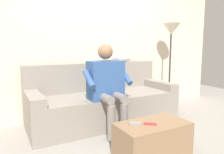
{
  "coord_description": "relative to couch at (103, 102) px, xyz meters",
  "views": [
    {
      "loc": [
        1.38,
        2.71,
        1.14
      ],
      "look_at": [
        0.0,
        0.16,
        0.72
      ],
      "focal_mm": 34.31,
      "sensor_mm": 36.0,
      "label": 1
    }
  ],
  "objects": [
    {
      "name": "remote_red",
      "position": [
        0.05,
        1.21,
        0.06
      ],
      "size": [
        0.12,
        0.11,
        0.02
      ],
      "primitive_type": "cube",
      "rotation": [
        0.0,
        0.0,
        2.48
      ],
      "color": "#B73333",
      "rests_on": "coffee_table"
    },
    {
      "name": "couch",
      "position": [
        0.0,
        0.0,
        0.0
      ],
      "size": [
        2.19,
        0.84,
        0.88
      ],
      "color": "gray",
      "rests_on": "ground"
    },
    {
      "name": "floor_lamp",
      "position": [
        -1.37,
        -0.04,
        1.01
      ],
      "size": [
        0.3,
        0.3,
        1.54
      ],
      "color": "#2D2D2D",
      "rests_on": "ground"
    },
    {
      "name": "remote_gray",
      "position": [
        0.19,
        1.14,
        0.07
      ],
      "size": [
        0.13,
        0.09,
        0.02
      ],
      "primitive_type": "cube",
      "rotation": [
        0.0,
        0.0,
        5.9
      ],
      "color": "gray",
      "rests_on": "coffee_table"
    },
    {
      "name": "person_solo_seated",
      "position": [
        0.12,
        0.39,
        0.36
      ],
      "size": [
        0.6,
        0.51,
        1.17
      ],
      "color": "#335693",
      "rests_on": "ground"
    },
    {
      "name": "back_wall",
      "position": [
        0.0,
        -0.45,
        1.09
      ],
      "size": [
        5.34,
        0.06,
        2.78
      ],
      "primitive_type": "cube",
      "color": "beige",
      "rests_on": "ground"
    },
    {
      "name": "coffee_table",
      "position": [
        0.0,
        1.18,
        -0.12
      ],
      "size": [
        0.76,
        0.41,
        0.36
      ],
      "color": "#8C6B4C",
      "rests_on": "ground"
    },
    {
      "name": "cat_on_backrest",
      "position": [
        -0.5,
        -0.28,
        0.65
      ],
      "size": [
        0.52,
        0.12,
        0.14
      ],
      "color": "silver",
      "rests_on": "couch"
    },
    {
      "name": "ground_plane",
      "position": [
        0.0,
        0.74,
        -0.3
      ],
      "size": [
        8.0,
        8.0,
        0.0
      ],
      "primitive_type": "plane",
      "color": "gray"
    }
  ]
}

